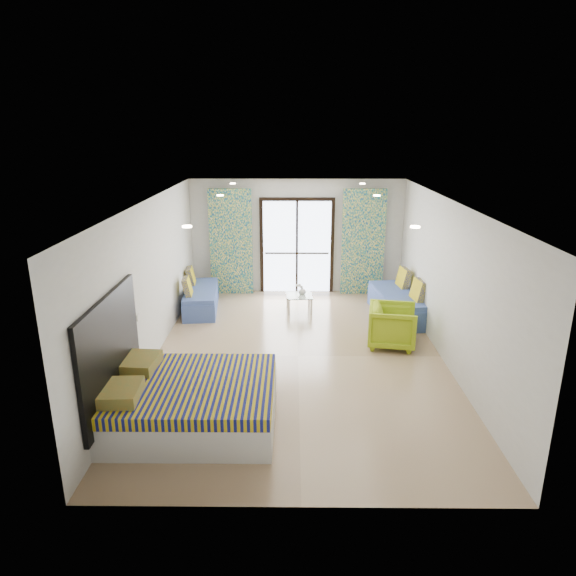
{
  "coord_description": "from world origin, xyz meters",
  "views": [
    {
      "loc": [
        -0.1,
        -8.22,
        3.84
      ],
      "look_at": [
        -0.18,
        0.32,
        1.15
      ],
      "focal_mm": 32.0,
      "sensor_mm": 36.0,
      "label": 1
    }
  ],
  "objects_px": {
    "coffee_table": "(299,297)",
    "armchair": "(392,324)",
    "bed": "(189,402)",
    "daybed_left": "(200,298)",
    "daybed_right": "(398,304)"
  },
  "relations": [
    {
      "from": "daybed_right",
      "to": "armchair",
      "type": "distance_m",
      "value": 1.56
    },
    {
      "from": "daybed_left",
      "to": "coffee_table",
      "type": "xyz_separation_m",
      "value": [
        2.16,
        -0.09,
        0.06
      ]
    },
    {
      "from": "coffee_table",
      "to": "daybed_right",
      "type": "bearing_deg",
      "value": -8.8
    },
    {
      "from": "bed",
      "to": "coffee_table",
      "type": "height_order",
      "value": "bed"
    },
    {
      "from": "daybed_left",
      "to": "coffee_table",
      "type": "distance_m",
      "value": 2.16
    },
    {
      "from": "coffee_table",
      "to": "bed",
      "type": "bearing_deg",
      "value": -108.96
    },
    {
      "from": "daybed_right",
      "to": "coffee_table",
      "type": "relative_size",
      "value": 3.11
    },
    {
      "from": "daybed_left",
      "to": "coffee_table",
      "type": "height_order",
      "value": "daybed_left"
    },
    {
      "from": "daybed_right",
      "to": "daybed_left",
      "type": "bearing_deg",
      "value": 166.92
    },
    {
      "from": "bed",
      "to": "armchair",
      "type": "relative_size",
      "value": 2.62
    },
    {
      "from": "daybed_left",
      "to": "daybed_right",
      "type": "height_order",
      "value": "daybed_right"
    },
    {
      "from": "coffee_table",
      "to": "daybed_left",
      "type": "bearing_deg",
      "value": 177.64
    },
    {
      "from": "bed",
      "to": "daybed_left",
      "type": "bearing_deg",
      "value": 97.99
    },
    {
      "from": "coffee_table",
      "to": "armchair",
      "type": "relative_size",
      "value": 0.75
    },
    {
      "from": "bed",
      "to": "armchair",
      "type": "bearing_deg",
      "value": 39.32
    }
  ]
}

